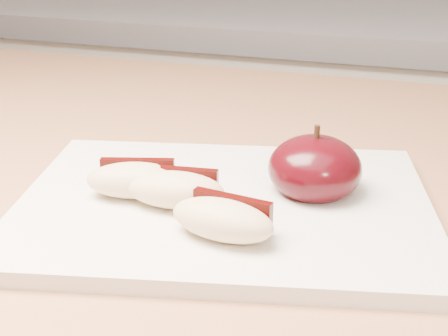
% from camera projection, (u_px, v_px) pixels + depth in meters
% --- Properties ---
extents(back_cabinet, '(2.40, 0.62, 0.94)m').
position_uv_depth(back_cabinet, '(357.00, 229.00, 1.33)').
color(back_cabinet, silver).
rests_on(back_cabinet, ground).
extents(cutting_board, '(0.35, 0.29, 0.01)m').
position_uv_depth(cutting_board, '(224.00, 206.00, 0.46)').
color(cutting_board, silver).
rests_on(cutting_board, island_counter).
extents(apple_half, '(0.09, 0.09, 0.06)m').
position_uv_depth(apple_half, '(315.00, 168.00, 0.47)').
color(apple_half, black).
rests_on(apple_half, cutting_board).
extents(apple_wedge_a, '(0.08, 0.05, 0.03)m').
position_uv_depth(apple_wedge_a, '(135.00, 179.00, 0.46)').
color(apple_wedge_a, beige).
rests_on(apple_wedge_a, cutting_board).
extents(apple_wedge_b, '(0.08, 0.04, 0.03)m').
position_uv_depth(apple_wedge_b, '(176.00, 189.00, 0.45)').
color(apple_wedge_b, beige).
rests_on(apple_wedge_b, cutting_board).
extents(apple_wedge_c, '(0.08, 0.04, 0.03)m').
position_uv_depth(apple_wedge_c, '(224.00, 219.00, 0.41)').
color(apple_wedge_c, beige).
rests_on(apple_wedge_c, cutting_board).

